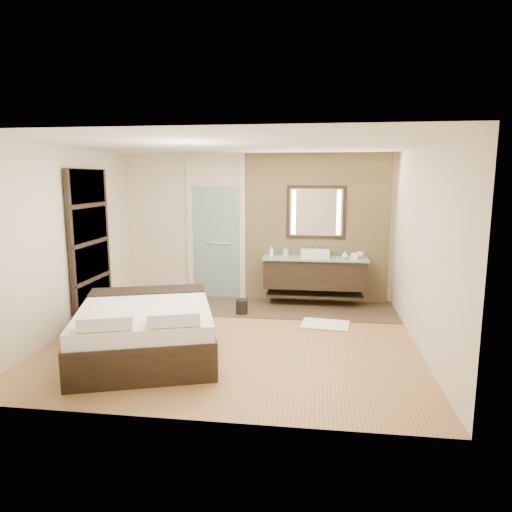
# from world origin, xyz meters

# --- Properties ---
(floor) EXTENTS (5.00, 5.00, 0.00)m
(floor) POSITION_xyz_m (0.00, 0.00, 0.00)
(floor) COLOR #8C5D3A
(floor) RESTS_ON ground
(tile_strip) EXTENTS (3.80, 1.30, 0.01)m
(tile_strip) POSITION_xyz_m (0.60, 1.60, 0.01)
(tile_strip) COLOR #3E3122
(tile_strip) RESTS_ON floor
(stone_wall) EXTENTS (2.60, 0.08, 2.70)m
(stone_wall) POSITION_xyz_m (1.10, 2.21, 1.35)
(stone_wall) COLOR tan
(stone_wall) RESTS_ON floor
(vanity) EXTENTS (1.85, 0.55, 0.88)m
(vanity) POSITION_xyz_m (1.10, 1.92, 0.58)
(vanity) COLOR black
(vanity) RESTS_ON stone_wall
(mirror_unit) EXTENTS (1.06, 0.04, 0.96)m
(mirror_unit) POSITION_xyz_m (1.10, 2.16, 1.65)
(mirror_unit) COLOR black
(mirror_unit) RESTS_ON stone_wall
(frosted_door) EXTENTS (1.10, 0.12, 2.70)m
(frosted_door) POSITION_xyz_m (-0.75, 2.20, 1.14)
(frosted_door) COLOR silver
(frosted_door) RESTS_ON floor
(shoji_partition) EXTENTS (0.06, 1.20, 2.40)m
(shoji_partition) POSITION_xyz_m (-2.43, 0.60, 1.21)
(shoji_partition) COLOR black
(shoji_partition) RESTS_ON floor
(bed) EXTENTS (2.22, 2.49, 0.80)m
(bed) POSITION_xyz_m (-1.05, -0.71, 0.33)
(bed) COLOR black
(bed) RESTS_ON floor
(bath_mat) EXTENTS (0.77, 0.58, 0.02)m
(bath_mat) POSITION_xyz_m (1.28, 0.75, 0.02)
(bath_mat) COLOR white
(bath_mat) RESTS_ON floor
(waste_bin) EXTENTS (0.25, 0.25, 0.25)m
(waste_bin) POSITION_xyz_m (-0.10, 1.17, 0.12)
(waste_bin) COLOR black
(waste_bin) RESTS_ON floor
(tissue_box) EXTENTS (0.14, 0.14, 0.10)m
(tissue_box) POSITION_xyz_m (1.78, 1.83, 0.92)
(tissue_box) COLOR white
(tissue_box) RESTS_ON vanity
(soap_bottle_a) EXTENTS (0.10, 0.10, 0.20)m
(soap_bottle_a) POSITION_xyz_m (0.32, 1.87, 0.96)
(soap_bottle_a) COLOR white
(soap_bottle_a) RESTS_ON vanity
(soap_bottle_b) EXTENTS (0.09, 0.09, 0.16)m
(soap_bottle_b) POSITION_xyz_m (0.57, 2.04, 0.95)
(soap_bottle_b) COLOR #B2B2B2
(soap_bottle_b) RESTS_ON vanity
(soap_bottle_c) EXTENTS (0.11, 0.11, 0.13)m
(soap_bottle_c) POSITION_xyz_m (1.62, 1.86, 0.93)
(soap_bottle_c) COLOR silver
(soap_bottle_c) RESTS_ON vanity
(cup) EXTENTS (0.16, 0.16, 0.11)m
(cup) POSITION_xyz_m (1.88, 1.98, 0.92)
(cup) COLOR white
(cup) RESTS_ON vanity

